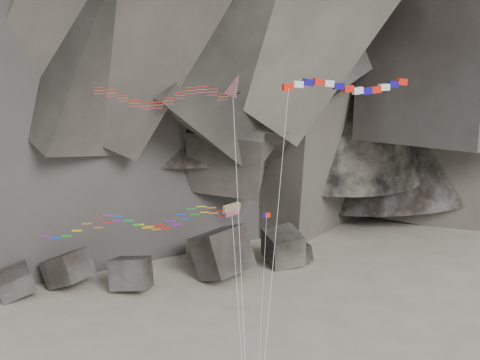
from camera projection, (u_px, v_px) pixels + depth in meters
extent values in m
cube|color=#47423F|center=(222.00, 259.00, 79.19)|extent=(8.85, 8.51, 7.57)
cube|color=#47423F|center=(68.00, 274.00, 76.73)|extent=(7.20, 7.08, 5.15)
cube|color=#47423F|center=(300.00, 255.00, 85.77)|extent=(3.56, 3.36, 3.10)
cube|color=#47423F|center=(206.00, 253.00, 85.84)|extent=(5.91, 6.22, 4.19)
cube|color=#47423F|center=(131.00, 277.00, 75.46)|extent=(5.68, 5.67, 4.79)
cube|color=#47423F|center=(15.00, 288.00, 73.49)|extent=(5.54, 5.30, 4.17)
cube|color=#47423F|center=(283.00, 251.00, 84.98)|extent=(5.41, 6.46, 5.42)
cylinder|color=silver|center=(242.00, 282.00, 40.46)|extent=(1.29, 10.95, 25.19)
cube|color=red|center=(288.00, 87.00, 46.66)|extent=(0.80, 0.54, 0.52)
cube|color=white|center=(298.00, 84.00, 46.79)|extent=(0.84, 0.55, 0.58)
cube|color=#160C84|center=(308.00, 82.00, 46.90)|extent=(0.86, 0.55, 0.62)
cube|color=red|center=(318.00, 82.00, 47.00)|extent=(0.86, 0.55, 0.63)
cube|color=white|center=(329.00, 83.00, 47.13)|extent=(0.85, 0.55, 0.60)
cube|color=#160C84|center=(339.00, 86.00, 47.29)|extent=(0.81, 0.54, 0.54)
cube|color=red|center=(348.00, 89.00, 47.50)|extent=(0.83, 0.55, 0.57)
cube|color=white|center=(358.00, 91.00, 47.75)|extent=(0.86, 0.55, 0.62)
cube|color=#160C84|center=(367.00, 91.00, 48.02)|extent=(0.86, 0.55, 0.63)
cube|color=red|center=(375.00, 90.00, 48.30)|extent=(0.85, 0.55, 0.61)
cube|color=white|center=(384.00, 87.00, 48.57)|extent=(0.82, 0.55, 0.55)
cube|color=#160C84|center=(393.00, 84.00, 48.82)|extent=(0.82, 0.55, 0.56)
cube|color=red|center=(402.00, 82.00, 49.04)|extent=(0.85, 0.55, 0.61)
cylinder|color=silver|center=(272.00, 274.00, 42.07)|extent=(6.23, 13.16, 25.14)
cube|color=yellow|center=(232.00, 208.00, 42.26)|extent=(1.36, 0.94, 0.76)
cube|color=#0CB219|center=(232.00, 213.00, 42.14)|extent=(1.13, 0.73, 0.52)
cylinder|color=silver|center=(241.00, 347.00, 39.97)|extent=(0.61, 8.33, 17.02)
cube|color=red|center=(267.00, 215.00, 46.86)|extent=(0.61, 0.15, 0.39)
cube|color=#160C84|center=(264.00, 215.00, 46.83)|extent=(0.23, 0.09, 0.40)
cylinder|color=silver|center=(260.00, 344.00, 42.28)|extent=(4.20, 11.95, 15.34)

